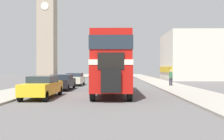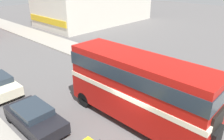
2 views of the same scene
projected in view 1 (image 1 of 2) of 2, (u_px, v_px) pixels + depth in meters
The scene contains 10 objects.
ground_plane at pixel (103, 95), 17.89m from camera, with size 120.00×120.00×0.00m, color #565454.
sidewalk_right at pixel (197, 94), 17.80m from camera, with size 3.50×120.00×0.12m.
sidewalk_left at pixel (9, 94), 17.98m from camera, with size 3.50×120.00×0.12m.
double_decker_bus at pixel (112, 61), 18.27m from camera, with size 2.48×9.24×4.18m.
bus_distant at pixel (115, 65), 48.83m from camera, with size 2.49×10.23×4.18m.
car_parked_near at pixel (43, 86), 16.23m from camera, with size 1.67×4.66×1.42m.
car_parked_mid at pixel (62, 82), 22.22m from camera, with size 1.85×4.27×1.37m.
car_parked_far at pixel (75, 79), 27.94m from camera, with size 1.84×4.07×1.39m.
pedestrian_walking at pixel (171, 77), 26.02m from camera, with size 0.33×0.33×1.63m.
church_tower at pixel (47, 11), 62.56m from camera, with size 4.35×4.35×32.12m.
Camera 1 is at (0.91, -17.87, 1.92)m, focal length 40.00 mm.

